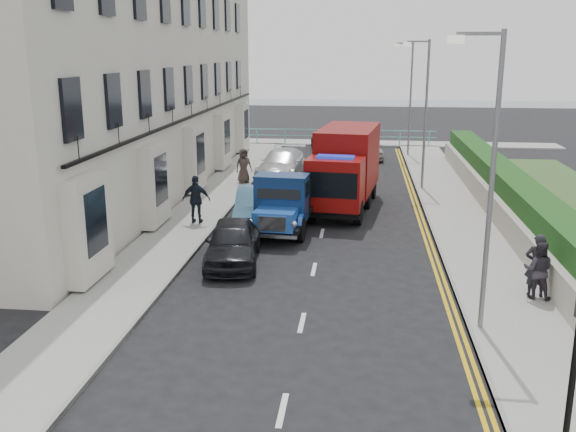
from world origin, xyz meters
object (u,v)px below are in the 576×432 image
at_px(bedford_lorry, 283,207).
at_px(pedestrian_east_near, 537,265).
at_px(red_lorry, 345,167).
at_px(lamp_near, 487,167).
at_px(parked_car_front, 233,242).
at_px(lamp_mid, 423,106).
at_px(lamp_far, 409,92).

bearing_deg(bedford_lorry, pedestrian_east_near, -31.49).
relative_size(bedford_lorry, red_lorry, 0.73).
bearing_deg(lamp_near, parked_car_front, 147.38).
xyz_separation_m(lamp_near, lamp_mid, (0.00, 16.00, 0.00)).
bearing_deg(lamp_mid, lamp_near, -90.00).
distance_m(lamp_mid, parked_car_front, 13.89).
distance_m(lamp_near, lamp_mid, 16.00).
xyz_separation_m(lamp_near, bedford_lorry, (-5.60, 7.69, -2.98)).
relative_size(lamp_near, lamp_mid, 1.00).
bearing_deg(lamp_far, parked_car_front, -107.37).
height_order(bedford_lorry, pedestrian_east_near, bedford_lorry).
relative_size(lamp_far, parked_car_front, 1.75).
bearing_deg(lamp_near, pedestrian_east_near, 49.19).
xyz_separation_m(red_lorry, parked_car_front, (-3.31, -7.67, -1.10)).
bearing_deg(red_lorry, parked_car_front, -106.08).
bearing_deg(pedestrian_east_near, parked_car_front, -5.23).
bearing_deg(lamp_mid, bedford_lorry, -123.96).
height_order(lamp_mid, lamp_far, same).
distance_m(bedford_lorry, pedestrian_east_near, 9.29).
height_order(lamp_near, pedestrian_east_near, lamp_near).
bearing_deg(pedestrian_east_near, lamp_near, 57.60).
xyz_separation_m(lamp_mid, bedford_lorry, (-5.60, -8.31, -2.98)).
height_order(lamp_near, lamp_mid, same).
relative_size(bedford_lorry, pedestrian_east_near, 2.77).
height_order(lamp_near, bedford_lorry, lamp_near).
bearing_deg(pedestrian_east_near, lamp_far, -76.97).
distance_m(lamp_mid, bedford_lorry, 10.45).
xyz_separation_m(bedford_lorry, red_lorry, (2.13, 4.31, 0.77)).
bearing_deg(bedford_lorry, red_lorry, 68.18).
relative_size(parked_car_front, pedestrian_east_near, 2.31).
bearing_deg(parked_car_front, lamp_mid, 53.26).
bearing_deg(lamp_near, lamp_mid, 90.00).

